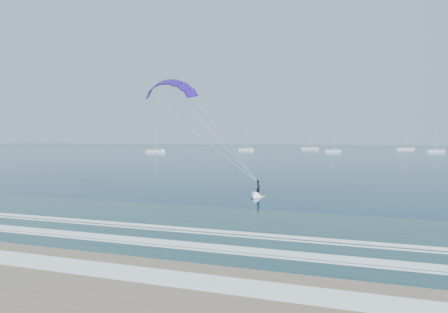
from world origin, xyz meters
TOP-DOWN VIEW (x-y plane):
  - kitesurfer_rig at (4.42, 24.88)m, footprint 14.04×6.95m
  - sailboat_0 at (-76.69, 160.54)m, footprint 9.58×2.40m
  - sailboat_1 at (-40.95, 201.32)m, footprint 8.15×2.40m
  - sailboat_2 at (-9.37, 237.54)m, footprint 10.11×2.40m
  - sailboat_3 at (7.56, 190.37)m, footprint 6.80×2.40m
  - sailboat_4 at (46.39, 245.39)m, footprint 9.47×2.40m
  - sailboat_5 at (56.94, 208.75)m, footprint 7.79×2.40m

SIDE VIEW (x-z plane):
  - sailboat_3 at x=7.56m, z-range -4.18..5.52m
  - sailboat_5 at x=56.94m, z-range -4.71..6.06m
  - sailboat_1 at x=-40.95m, z-range -4.95..6.31m
  - sailboat_4 at x=46.39m, z-range -5.70..7.08m
  - sailboat_0 at x=-76.69m, z-range -5.77..7.15m
  - sailboat_2 at x=-9.37m, z-range -6.03..7.41m
  - kitesurfer_rig at x=4.42m, z-range 0.26..14.64m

